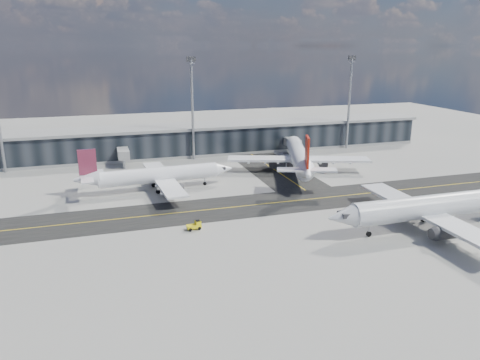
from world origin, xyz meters
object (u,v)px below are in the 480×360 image
Objects in this scene: airliner_near at (435,206)px; airliner_af at (157,175)px; airliner_redtail at (299,157)px; baggage_tug at (195,225)px; service_van at (287,154)px.

airliner_af is at bearing 49.69° from airliner_near.
airliner_redtail reaches higher than baggage_tug.
airliner_af is at bearing 179.03° from service_van.
baggage_tug is 0.54× the size of service_van.
service_van is (4.20, 17.82, -3.57)m from airliner_redtail.
airliner_redtail is 45.47m from baggage_tug.
service_van is (41.25, 22.22, -2.83)m from airliner_af.
baggage_tug is at bearing 4.19° from airliner_af.
baggage_tug is at bearing -157.56° from service_van.
airliner_near is (7.45, -42.47, -0.11)m from airliner_redtail.
airliner_redtail is 8.62× the size of service_van.
airliner_redtail reaches higher than service_van.
airliner_near is 8.58× the size of service_van.
airliner_af reaches higher than service_van.
airliner_near is at bearing 67.39° from baggage_tug.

